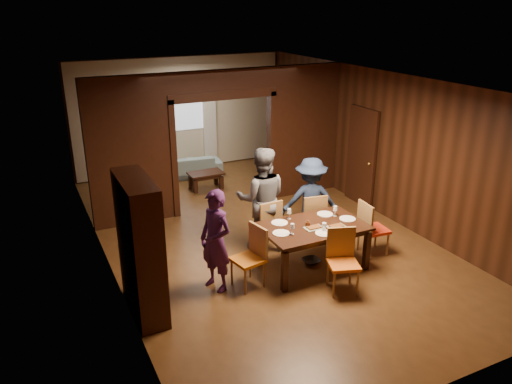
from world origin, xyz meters
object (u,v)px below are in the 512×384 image
sofa (185,166)px  hutch (140,248)px  person_navy (310,200)px  chair_far_l (265,224)px  chair_near (343,262)px  person_grey (262,199)px  chair_right (374,228)px  chair_left (248,258)px  coffee_table (206,180)px  person_purple (216,241)px  dining_table (312,246)px  chair_far_r (311,218)px

sofa → hutch: size_ratio=0.90×
person_navy → chair_far_l: bearing=20.5°
chair_near → sofa: bearing=113.4°
person_grey → chair_right: (1.65, -1.07, -0.44)m
sofa → chair_left: (-0.78, -5.39, 0.22)m
chair_far_l → chair_left: bearing=47.2°
coffee_table → chair_right: bearing=-71.1°
chair_near → hutch: (-2.83, 0.80, 0.52)m
coffee_table → chair_far_l: bearing=-92.5°
sofa → hutch: hutch is taller
person_grey → coffee_table: bearing=-69.7°
person_purple → hutch: bearing=-106.5°
person_navy → chair_near: (-0.47, -1.72, -0.30)m
chair_right → sofa: bearing=21.9°
dining_table → chair_near: bearing=-87.6°
chair_far_l → chair_near: (0.44, -1.73, 0.00)m
coffee_table → hutch: (-2.54, -4.29, 0.80)m
sofa → chair_right: chair_right is taller
hutch → chair_near: bearing=-15.8°
coffee_table → hutch: bearing=-120.6°
chair_right → dining_table: bearing=92.8°
person_grey → person_navy: size_ratio=1.18×
person_grey → chair_left: person_grey is taller
hutch → person_grey: bearing=23.6°
sofa → chair_far_l: 4.43m
chair_left → coffee_table: bearing=156.6°
dining_table → chair_far_r: size_ratio=1.74×
person_navy → chair_far_l: (-0.91, 0.01, -0.30)m
person_navy → chair_near: person_navy is taller
dining_table → person_navy: bearing=60.9°
person_navy → chair_right: bearing=148.1°
person_navy → dining_table: (-0.50, -0.90, -0.41)m
sofa → chair_far_l: (0.01, -4.42, 0.22)m
chair_right → person_navy: bearing=42.0°
person_purple → chair_far_l: person_purple is taller
person_grey → chair_right: size_ratio=1.91×
coffee_table → chair_near: 5.11m
chair_right → hutch: hutch is taller
sofa → coffee_table: bearing=106.0°
chair_far_l → hutch: bearing=17.6°
chair_left → chair_near: 1.45m
chair_near → dining_table: bearing=111.5°
person_purple → chair_near: bearing=39.2°
chair_left → hutch: hutch is taller
person_purple → hutch: size_ratio=0.80×
chair_left → person_grey: bearing=133.2°
person_purple → person_navy: bearing=88.1°
sofa → dining_table: dining_table is taller
chair_far_r → coffee_table: bearing=-68.2°
chair_left → chair_right: same height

